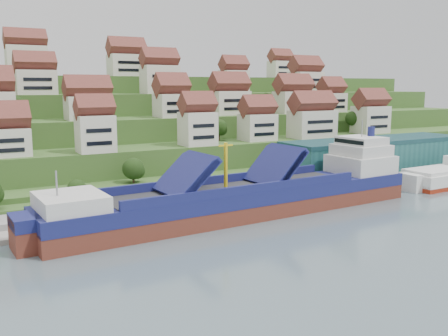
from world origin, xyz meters
TOP-DOWN VIEW (x-y plane):
  - ground at (0.00, 0.00)m, footprint 300.00×300.00m
  - quay at (20.00, 15.00)m, footprint 180.00×14.00m
  - hillside at (0.00, 103.55)m, footprint 260.00×128.00m
  - hillside_village at (-0.87, 58.44)m, footprint 157.11×63.33m
  - hillside_trees at (-11.96, 44.11)m, footprint 141.51×61.70m
  - warehouse at (52.00, 17.00)m, footprint 60.00×15.00m
  - flagpole at (18.11, 10.00)m, footprint 1.28×0.16m
  - cargo_ship at (-2.04, -0.54)m, footprint 87.08×17.94m

SIDE VIEW (x-z plane):
  - ground at x=0.00m, z-range 0.00..0.00m
  - quay at x=20.00m, z-range 0.00..2.20m
  - cargo_ship at x=-2.04m, z-range -6.05..13.24m
  - flagpole at x=18.11m, z-range 2.88..10.88m
  - warehouse at x=52.00m, z-range 2.20..12.20m
  - hillside at x=0.00m, z-range -4.84..26.16m
  - hillside_trees at x=-11.96m, z-range 1.13..31.45m
  - hillside_village at x=-0.87m, z-range 8.73..38.48m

